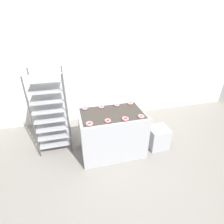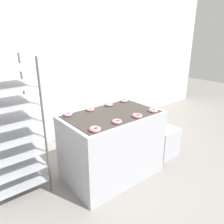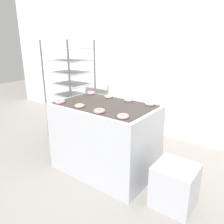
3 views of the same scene
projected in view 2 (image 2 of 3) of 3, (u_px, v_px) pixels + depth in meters
The scene contains 13 objects.
ground_plane at pixel (146, 199), 2.55m from camera, with size 14.00×14.00×0.00m, color gray.
wall_back at pixel (56, 60), 3.63m from camera, with size 8.00×0.05×2.80m.
fryer_machine at pixel (112, 145), 2.87m from camera, with size 1.22×0.76×0.88m.
baking_rack_cart at pixel (9, 129), 2.43m from camera, with size 0.63×0.58×1.61m.
glaze_bin at pixel (163, 141), 3.44m from camera, with size 0.40×0.38×0.44m.
donut_near_left at pixel (95, 129), 2.23m from camera, with size 0.12×0.12×0.04m, color pink.
donut_near_midleft at pixel (117, 121), 2.43m from camera, with size 0.11×0.11×0.03m, color pink.
donut_near_midright at pixel (137, 116), 2.60m from camera, with size 0.12×0.12×0.04m, color pink.
donut_near_right at pixel (153, 110), 2.77m from camera, with size 0.12×0.12×0.04m, color pink.
donut_far_left at pixel (68, 114), 2.64m from camera, with size 0.11×0.11×0.04m, color pink.
donut_far_midleft at pixel (90, 109), 2.82m from camera, with size 0.11×0.11×0.03m, color #D39191.
donut_far_midright at pixel (109, 104), 3.01m from camera, with size 0.11×0.11×0.04m, color pink.
donut_far_right at pixel (124, 100), 3.19m from camera, with size 0.12×0.12×0.03m, color #DD9691.
Camera 2 is at (-1.60, -1.35, 1.83)m, focal length 35.00 mm.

